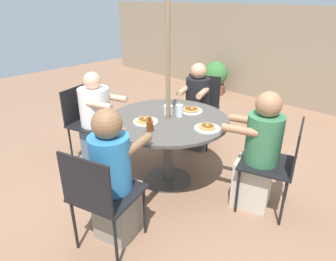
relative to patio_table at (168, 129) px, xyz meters
name	(u,v)px	position (x,y,z in m)	size (l,w,h in m)	color
ground_plane	(168,180)	(0.00, 0.00, -0.62)	(12.00, 12.00, 0.00)	#8C664C
back_fence	(302,59)	(0.00, 3.35, 0.24)	(10.00, 0.06, 1.72)	gray
patio_table	(168,129)	(0.00, 0.00, 0.00)	(1.22, 1.22, 0.73)	#4C4742
umbrella_pole	(168,91)	(0.00, 0.00, 0.40)	(0.04, 0.04, 2.04)	#846B4C
patio_chair_north	(100,193)	(0.31, -1.05, -0.09)	(0.58, 0.58, 0.89)	black
diner_north	(114,180)	(0.26, -0.88, -0.08)	(0.43, 0.54, 1.15)	gray
patio_chair_east	(278,160)	(1.04, 0.33, -0.09)	(0.58, 0.58, 0.89)	black
diner_east	(258,156)	(0.88, 0.27, -0.09)	(0.54, 0.44, 1.14)	beige
patio_chair_south	(200,104)	(-0.38, 1.03, -0.09)	(0.60, 0.60, 0.89)	black
diner_south	(196,109)	(-0.32, 0.86, -0.10)	(0.44, 0.53, 1.11)	#3D3D42
patio_chair_west	(86,119)	(-1.05, -0.31, -0.09)	(0.58, 0.58, 0.89)	black
diner_west	(98,123)	(-0.88, -0.26, -0.12)	(0.56, 0.46, 1.10)	slate
pancake_plate_a	(145,121)	(-0.09, -0.22, 0.13)	(0.24, 0.24, 0.04)	white
pancake_plate_b	(191,110)	(0.04, 0.32, 0.13)	(0.24, 0.24, 0.04)	white
pancake_plate_c	(207,128)	(0.44, 0.06, 0.13)	(0.24, 0.24, 0.04)	white
syrup_bottle	(150,126)	(0.09, -0.33, 0.17)	(0.08, 0.06, 0.14)	#602D0F
coffee_cup	(168,110)	(-0.08, 0.08, 0.16)	(0.09, 0.09, 0.10)	white
drinking_glass_a	(180,111)	(0.05, 0.12, 0.18)	(0.07, 0.07, 0.12)	silver
potted_shrub	(215,77)	(-1.48, 2.93, -0.26)	(0.49, 0.49, 0.67)	brown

